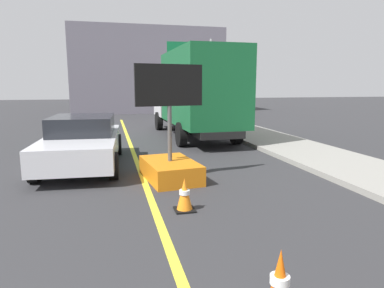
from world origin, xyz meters
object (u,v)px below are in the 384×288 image
(box_truck, at_px, (195,93))
(traffic_cone_near_sign, at_px, (280,285))
(highway_guide_sign, at_px, (198,65))
(traffic_cone_mid_lane, at_px, (185,195))
(pickup_car, at_px, (83,141))
(arrow_board_trailer, at_px, (170,160))

(box_truck, relative_size, traffic_cone_near_sign, 10.98)
(highway_guide_sign, bearing_deg, traffic_cone_mid_lane, -105.57)
(traffic_cone_mid_lane, bearing_deg, pickup_car, 116.15)
(arrow_board_trailer, relative_size, traffic_cone_mid_lane, 4.51)
(arrow_board_trailer, relative_size, highway_guide_sign, 0.54)
(traffic_cone_near_sign, bearing_deg, traffic_cone_mid_lane, 94.90)
(arrow_board_trailer, relative_size, box_truck, 0.34)
(arrow_board_trailer, xyz_separation_m, traffic_cone_near_sign, (0.15, -5.14, -0.13))
(traffic_cone_mid_lane, bearing_deg, box_truck, 74.70)
(arrow_board_trailer, xyz_separation_m, pickup_car, (-2.11, 1.96, 0.22))
(arrow_board_trailer, xyz_separation_m, highway_guide_sign, (4.02, 12.72, 2.94))
(box_truck, distance_m, traffic_cone_mid_lane, 8.93)
(box_truck, xyz_separation_m, highway_guide_sign, (1.82, 6.37, 1.51))
(arrow_board_trailer, bearing_deg, traffic_cone_mid_lane, -92.99)
(highway_guide_sign, bearing_deg, traffic_cone_near_sign, -102.24)
(pickup_car, relative_size, traffic_cone_near_sign, 6.63)
(arrow_board_trailer, relative_size, pickup_car, 0.57)
(traffic_cone_near_sign, bearing_deg, pickup_car, 107.64)
(box_truck, height_order, traffic_cone_near_sign, box_truck)
(arrow_board_trailer, distance_m, highway_guide_sign, 13.67)
(pickup_car, height_order, traffic_cone_near_sign, pickup_car)
(arrow_board_trailer, height_order, traffic_cone_mid_lane, arrow_board_trailer)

